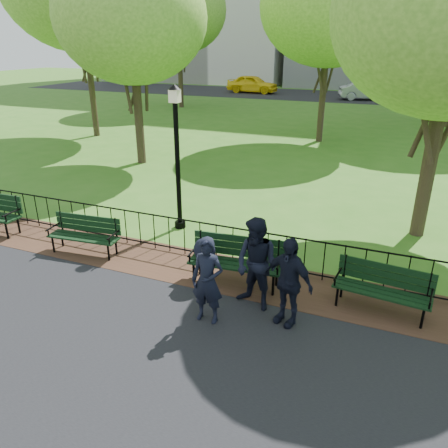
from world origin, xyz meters
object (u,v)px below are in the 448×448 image
at_px(person_right, 288,281).
at_px(park_bench_main, 221,253).
at_px(park_bench_right_a, 383,284).
at_px(tree_far_c, 330,5).
at_px(taxi, 252,84).
at_px(tree_near_w, 131,18).
at_px(tree_far_w, 178,10).
at_px(person_mid, 257,265).
at_px(sedan_dark, 448,92).
at_px(person_left, 207,281).
at_px(sedan_silver, 366,91).
at_px(park_bench_left_a, 85,231).
at_px(lamppost, 177,154).

bearing_deg(person_right, park_bench_main, 172.60).
height_order(park_bench_right_a, tree_far_c, tree_far_c).
bearing_deg(taxi, tree_near_w, -168.31).
xyz_separation_m(tree_near_w, tree_far_w, (-5.92, 14.90, 1.14)).
height_order(park_bench_main, taxi, taxi).
bearing_deg(park_bench_right_a, taxi, 118.75).
height_order(person_mid, sedan_dark, person_mid).
height_order(person_left, person_mid, person_mid).
xyz_separation_m(person_left, sedan_silver, (-0.64, 33.46, -0.07)).
distance_m(person_right, taxi, 36.62).
relative_size(park_bench_left_a, park_bench_right_a, 0.99).
xyz_separation_m(tree_far_w, taxi, (1.80, 11.06, -5.70)).
relative_size(lamppost, taxi, 0.77).
bearing_deg(lamppost, tree_near_w, 130.40).
xyz_separation_m(park_bench_main, person_right, (1.59, -0.83, 0.15)).
bearing_deg(sedan_silver, person_left, 163.20).
bearing_deg(sedan_dark, park_bench_right_a, 166.72).
relative_size(park_bench_right_a, tree_far_c, 0.20).
bearing_deg(lamppost, park_bench_left_a, -121.94).
xyz_separation_m(park_bench_main, tree_near_w, (-6.73, 7.65, 4.71)).
bearing_deg(park_bench_right_a, tree_far_w, 131.27).
distance_m(tree_far_c, person_mid, 16.04).
xyz_separation_m(park_bench_main, person_mid, (0.94, -0.57, 0.21)).
relative_size(park_bench_main, tree_near_w, 0.25).
xyz_separation_m(park_bench_main, person_left, (0.29, -1.30, 0.13)).
distance_m(park_bench_right_a, sedan_silver, 32.14).
bearing_deg(park_bench_left_a, park_bench_main, -7.25).
distance_m(park_bench_right_a, lamppost, 5.82).
distance_m(tree_near_w, tree_far_w, 16.08).
height_order(tree_far_w, sedan_dark, tree_far_w).
xyz_separation_m(person_left, taxi, (-11.13, 34.91, 0.02)).
relative_size(lamppost, tree_near_w, 0.47).
height_order(tree_far_w, person_right, tree_far_w).
relative_size(lamppost, person_right, 2.25).
distance_m(tree_far_w, person_right, 27.97).
xyz_separation_m(lamppost, tree_far_w, (-10.51, 20.30, 4.53)).
relative_size(person_left, person_right, 0.97).
bearing_deg(park_bench_right_a, person_mid, -154.31).
bearing_deg(person_left, tree_far_w, 116.93).
relative_size(tree_near_w, tree_far_w, 0.83).
bearing_deg(taxi, park_bench_main, -159.44).
relative_size(park_bench_left_a, tree_far_c, 0.20).
bearing_deg(park_bench_left_a, sedan_silver, 78.94).
distance_m(taxi, sedan_silver, 10.60).
relative_size(park_bench_left_a, person_mid, 0.98).
height_order(park_bench_right_a, person_right, person_right).
height_order(park_bench_left_a, lamppost, lamppost).
xyz_separation_m(tree_far_w, person_right, (14.24, -23.38, -5.70)).
relative_size(tree_near_w, taxi, 1.62).
bearing_deg(park_bench_main, person_mid, -36.91).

